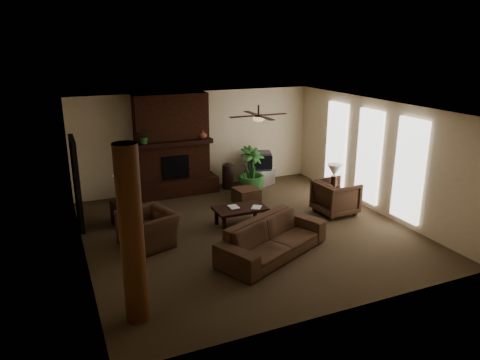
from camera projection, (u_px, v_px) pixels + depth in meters
name	position (u px, v px, depth m)	size (l,w,h in m)	color
room_shell	(247.00, 172.00, 9.85)	(7.00, 7.00, 7.00)	#4A3825
fireplace	(173.00, 154.00, 12.44)	(2.40, 0.70, 2.80)	#411D11
windows	(369.00, 157.00, 11.35)	(0.08, 3.65, 2.35)	white
log_column	(132.00, 236.00, 6.62)	(0.36, 0.36, 2.80)	#5D3217
doorway	(77.00, 183.00, 10.22)	(0.10, 1.00, 2.10)	black
ceiling_fan	(258.00, 117.00, 9.93)	(1.35, 1.35, 0.37)	black
sofa	(273.00, 232.00, 8.98)	(2.49, 0.73, 0.97)	#482F1E
armchair_left	(148.00, 223.00, 9.45)	(1.12, 0.73, 0.98)	#482F1E
armchair_right	(336.00, 196.00, 11.15)	(0.91, 0.85, 0.94)	#482F1E
coffee_table	(240.00, 210.00, 10.50)	(1.20, 0.70, 0.43)	black
ottoman	(246.00, 195.00, 11.99)	(0.60, 0.60, 0.40)	#482F1E
tv_stand	(260.00, 177.00, 13.44)	(0.85, 0.50, 0.50)	silver
tv	(260.00, 161.00, 13.26)	(0.78, 0.70, 0.52)	#353538
floor_vase	(228.00, 174.00, 13.11)	(0.34, 0.34, 0.77)	#2F1E1A
floor_plant	(251.00, 181.00, 12.59)	(0.76, 1.36, 0.76)	#295823
side_table_left	(124.00, 213.00, 10.59)	(0.50, 0.50, 0.55)	black
lamp_left	(121.00, 184.00, 10.34)	(0.41, 0.41, 0.65)	black
side_table_right	(332.00, 199.00, 11.50)	(0.50, 0.50, 0.55)	black
lamp_right	(334.00, 172.00, 11.25)	(0.42, 0.42, 0.65)	black
mantel_plant	(144.00, 137.00, 11.76)	(0.38, 0.42, 0.33)	#295823
mantel_vase	(203.00, 134.00, 12.41)	(0.22, 0.23, 0.22)	brown
book_a	(229.00, 202.00, 10.39)	(0.22, 0.03, 0.29)	#999999
book_b	(252.00, 202.00, 10.44)	(0.21, 0.02, 0.29)	#999999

